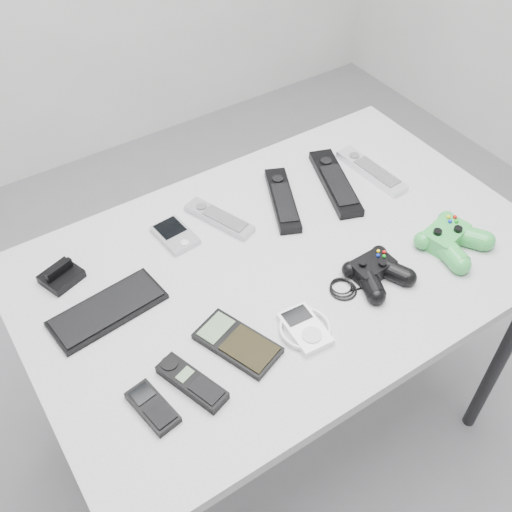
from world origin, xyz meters
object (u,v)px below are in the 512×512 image
pda (175,235)px  controller_green (451,238)px  remote_silver_b (371,170)px  controller_black (376,270)px  remote_silver_a (219,218)px  mobile_phone (153,407)px  remote_black_a (283,199)px  pda_keyboard (108,309)px  cordless_handset (192,382)px  desk (283,279)px  remote_black_b (335,182)px  mp3_player (305,328)px  calculator (237,343)px

pda → controller_green: (0.51, -0.36, 0.02)m
remote_silver_b → controller_black: 0.36m
remote_silver_a → mobile_phone: bearing=-154.6°
mobile_phone → remote_silver_b: bearing=12.1°
remote_black_a → controller_green: (0.23, -0.33, 0.01)m
pda_keyboard → cordless_handset: (0.06, -0.25, 0.00)m
pda → remote_silver_a: (0.11, -0.01, 0.00)m
remote_black_a → mobile_phone: size_ratio=2.08×
mobile_phone → controller_black: controller_black is taller
mobile_phone → remote_silver_a: bearing=36.4°
desk → remote_black_b: 0.30m
mp3_player → pda_keyboard: bearing=144.0°
mp3_player → cordless_handset: bearing=-179.0°
calculator → controller_green: bearing=-23.3°
pda → pda_keyboard: bearing=-156.7°
remote_silver_b → cordless_handset: 0.75m
desk → remote_silver_a: remote_silver_a is taller
pda → controller_black: (0.30, -0.35, 0.01)m
remote_silver_b → remote_black_b: bearing=170.1°
mp3_player → controller_green: (0.42, 0.01, 0.02)m
controller_green → remote_silver_b: bearing=73.6°
calculator → mp3_player: size_ratio=1.49×
desk → controller_green: controller_green is taller
controller_green → controller_black: bearing=163.0°
desk → controller_green: 0.39m
remote_black_b → controller_black: controller_black is taller
mobile_phone → cordless_handset: size_ratio=0.75×
mobile_phone → calculator: mobile_phone is taller
cordless_handset → mp3_player: bearing=-21.7°
calculator → pda_keyboard: bearing=109.2°
controller_black → remote_silver_a: bearing=118.0°
pda → calculator: same height
remote_black_b → controller_green: (0.08, -0.31, 0.01)m
mp3_player → controller_black: (0.21, 0.03, 0.01)m
pda → calculator: size_ratio=0.66×
remote_silver_a → calculator: remote_silver_a is taller
remote_silver_a → controller_green: (0.39, -0.36, 0.02)m
pda → controller_green: controller_green is taller
cordless_handset → calculator: cordless_handset is taller
remote_silver_b → mobile_phone: 0.83m
desk → remote_silver_b: size_ratio=5.40×
desk → mp3_player: (-0.08, -0.18, 0.08)m
mobile_phone → pda_keyboard: bearing=75.5°
pda → remote_black_a: 0.28m
pda_keyboard → controller_green: controller_green is taller
remote_silver_a → calculator: bearing=-135.4°
pda → cordless_handset: bearing=-118.4°
mp3_player → calculator: bearing=165.4°
remote_black_a → controller_black: controller_black is taller
remote_black_b → calculator: size_ratio=1.53×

